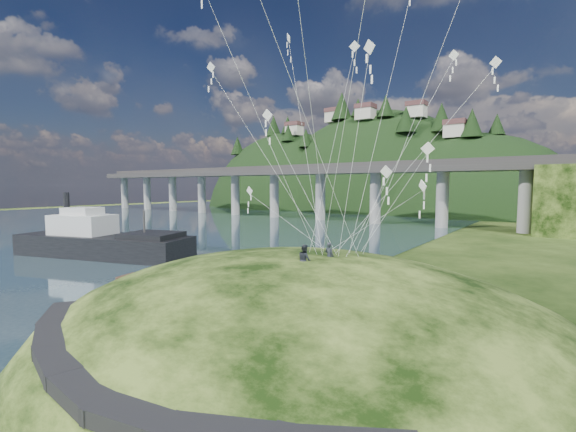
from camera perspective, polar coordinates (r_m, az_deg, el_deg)
The scene contains 10 objects.
ground at distance 28.99m, azimuth -13.94°, elevation -14.34°, with size 320.00×320.00×0.00m, color black.
water at distance 104.96m, azimuth -26.79°, elevation -1.00°, with size 240.00×240.00×0.00m, color #2D4553.
grass_hill at distance 25.89m, azimuth 2.07°, elevation -20.15°, with size 36.00×32.00×13.00m.
footpath at distance 17.31m, azimuth -23.54°, elevation -20.57°, with size 22.29×5.84×0.83m.
bridge at distance 99.67m, azimuth 7.58°, elevation 4.77°, with size 160.00×11.00×15.00m.
far_ridge at distance 154.85m, azimuth 11.15°, elevation -1.71°, with size 153.00×70.00×94.50m.
work_barge at distance 56.07m, azimuth -26.00°, elevation -3.30°, with size 24.71×13.49×8.35m.
wooden_dock at distance 36.22m, azimuth -14.58°, elevation -9.73°, with size 15.01×5.84×1.06m.
kite_flyers at distance 22.88m, azimuth 3.57°, elevation -4.14°, with size 1.40×2.75×1.82m.
kite_swarm at distance 26.07m, azimuth 7.89°, elevation 21.80°, with size 20.18×17.34×20.49m.
Camera 1 is at (21.13, -17.51, 9.34)m, focal length 24.00 mm.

